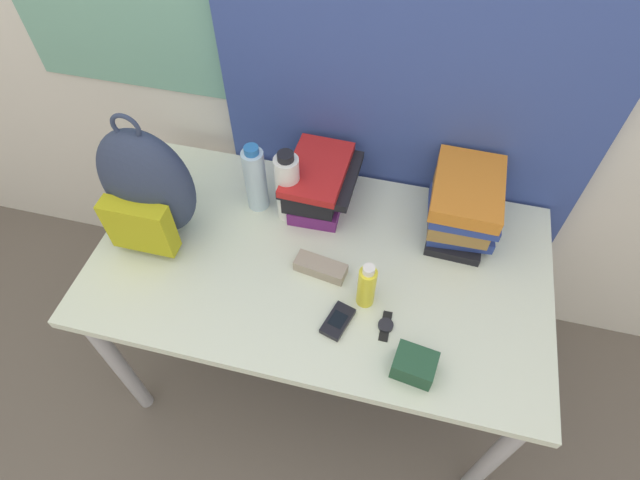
% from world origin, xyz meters
% --- Properties ---
extents(ground_plane, '(12.00, 12.00, 0.00)m').
position_xyz_m(ground_plane, '(0.00, 0.00, 0.00)').
color(ground_plane, '#665B51').
extents(wall_back, '(6.00, 0.06, 2.50)m').
position_xyz_m(wall_back, '(-0.00, 0.83, 1.25)').
color(wall_back, silver).
rests_on(wall_back, ground_plane).
extents(curtain_blue, '(1.13, 0.04, 2.50)m').
position_xyz_m(curtain_blue, '(0.17, 0.78, 1.25)').
color(curtain_blue, '#384C93').
rests_on(curtain_blue, ground_plane).
extents(desk, '(1.33, 0.75, 0.71)m').
position_xyz_m(desk, '(0.00, 0.37, 0.63)').
color(desk, silver).
rests_on(desk, ground_plane).
extents(backpack, '(0.28, 0.20, 0.43)m').
position_xyz_m(backpack, '(-0.50, 0.38, 0.89)').
color(backpack, '#2D3851').
rests_on(backpack, desk).
extents(book_stack_left, '(0.22, 0.27, 0.16)m').
position_xyz_m(book_stack_left, '(-0.06, 0.60, 0.79)').
color(book_stack_left, '#6B2370').
rests_on(book_stack_left, desk).
extents(book_stack_center, '(0.21, 0.29, 0.19)m').
position_xyz_m(book_stack_center, '(0.38, 0.60, 0.81)').
color(book_stack_center, black).
rests_on(book_stack_center, desk).
extents(water_bottle, '(0.07, 0.07, 0.24)m').
position_xyz_m(water_bottle, '(-0.24, 0.54, 0.82)').
color(water_bottle, silver).
rests_on(water_bottle, desk).
extents(sports_bottle, '(0.07, 0.07, 0.25)m').
position_xyz_m(sports_bottle, '(-0.14, 0.53, 0.83)').
color(sports_bottle, white).
rests_on(sports_bottle, desk).
extents(sunscreen_bottle, '(0.05, 0.05, 0.16)m').
position_xyz_m(sunscreen_bottle, '(0.15, 0.27, 0.78)').
color(sunscreen_bottle, yellow).
rests_on(sunscreen_bottle, desk).
extents(cell_phone, '(0.08, 0.12, 0.02)m').
position_xyz_m(cell_phone, '(0.10, 0.19, 0.72)').
color(cell_phone, black).
rests_on(cell_phone, desk).
extents(sunglasses_case, '(0.16, 0.08, 0.04)m').
position_xyz_m(sunglasses_case, '(0.01, 0.34, 0.73)').
color(sunglasses_case, gray).
rests_on(sunglasses_case, desk).
extents(camera_pouch, '(0.11, 0.10, 0.06)m').
position_xyz_m(camera_pouch, '(0.31, 0.10, 0.74)').
color(camera_pouch, '#234C33').
rests_on(camera_pouch, desk).
extents(wristwatch, '(0.04, 0.09, 0.01)m').
position_xyz_m(wristwatch, '(0.22, 0.21, 0.71)').
color(wristwatch, black).
rests_on(wristwatch, desk).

